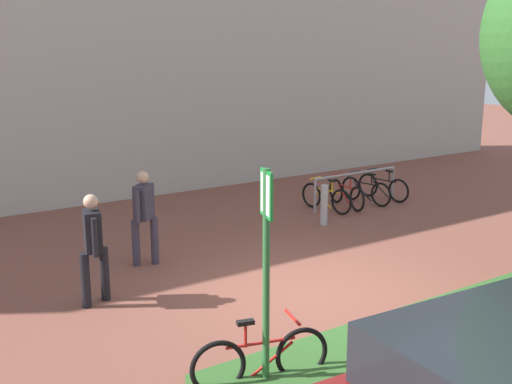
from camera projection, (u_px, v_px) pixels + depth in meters
name	position (u px, v px, depth m)	size (l,w,h in m)	color
ground_plane	(312.00, 293.00, 10.15)	(60.00, 60.00, 0.00)	brown
planter_strip	(430.00, 326.00, 8.80)	(7.00, 1.10, 0.16)	#336028
parking_sign_post	(266.00, 250.00, 6.96)	(0.13, 0.35, 2.60)	#2D7238
bike_at_sign	(261.00, 359.00, 7.32)	(1.64, 0.55, 0.86)	black
bike_rack_cluster	(356.00, 191.00, 15.64)	(2.66, 1.62, 0.83)	#99999E
bollard_steel	(324.00, 205.00, 13.88)	(0.16, 0.16, 0.90)	#ADADB2
person_suited_navy	(93.00, 242.00, 9.54)	(0.48, 0.60, 1.72)	black
person_suited_dark	(144.00, 212.00, 11.26)	(0.47, 0.45, 1.72)	#383342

